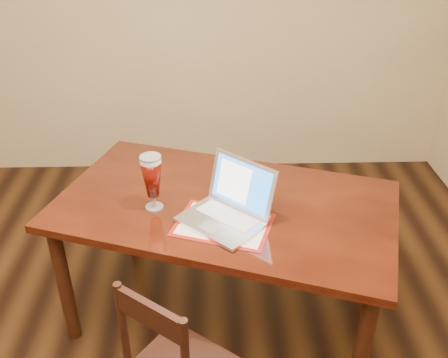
{
  "coord_description": "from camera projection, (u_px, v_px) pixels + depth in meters",
  "views": [
    {
      "loc": [
        0.33,
        -1.33,
        2.12
      ],
      "look_at": [
        0.39,
        0.68,
        0.93
      ],
      "focal_mm": 40.0,
      "sensor_mm": 36.0,
      "label": 1
    }
  ],
  "objects": [
    {
      "name": "room_shell",
      "position": [
        83.0,
        41.0,
        1.31
      ],
      "size": [
        4.51,
        5.01,
        2.71
      ],
      "color": "tan",
      "rests_on": "ground"
    },
    {
      "name": "dining_table",
      "position": [
        223.0,
        217.0,
        2.49
      ],
      "size": [
        1.85,
        1.41,
        1.05
      ],
      "rotation": [
        0.0,
        0.0,
        -0.33
      ],
      "color": "#4A1809",
      "rests_on": "ground"
    }
  ]
}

